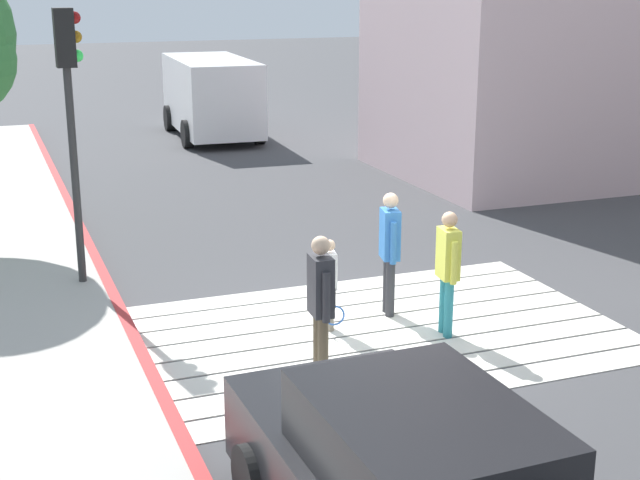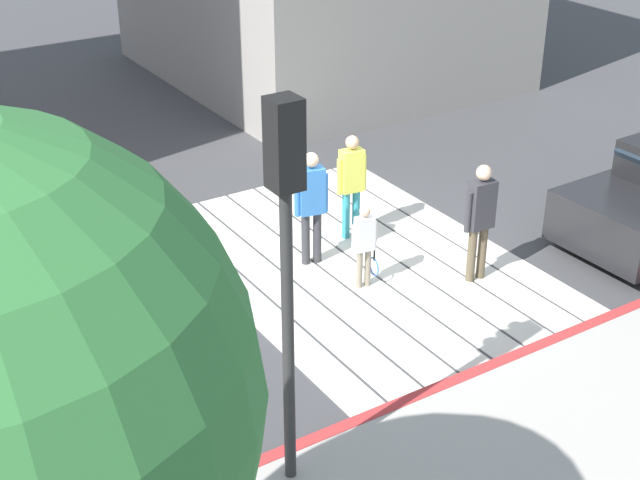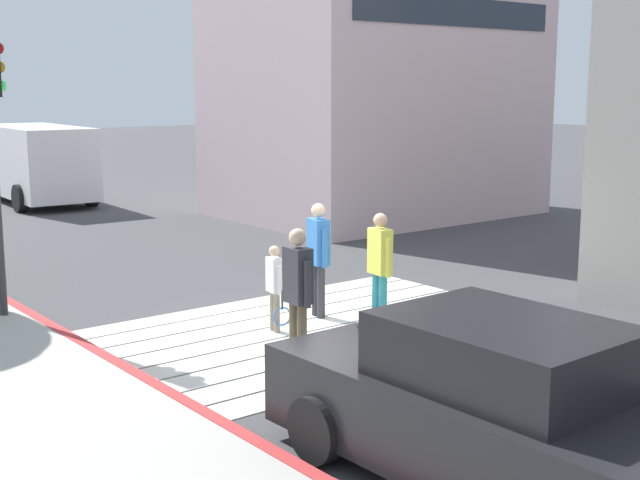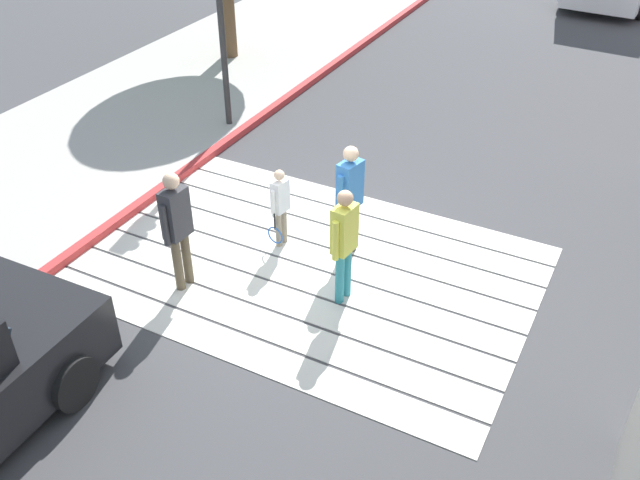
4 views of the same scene
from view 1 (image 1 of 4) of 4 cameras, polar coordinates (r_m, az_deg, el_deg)
The scene contains 9 objects.
ground_plane at distance 12.52m, azimuth 3.94°, elevation -5.75°, with size 120.00×120.00×0.00m, color #424244.
crosswalk_stripes at distance 12.51m, azimuth 3.94°, elevation -5.73°, with size 6.40×4.35×0.01m.
curb_painted at distance 11.60m, azimuth -10.93°, elevation -7.49°, with size 0.16×40.00×0.13m, color #BC3333.
van_down_street at distance 27.85m, azimuth -6.82°, elevation 9.02°, with size 2.55×5.30×2.35m.
traffic_light_corner at distance 14.00m, azimuth -15.38°, elevation 8.91°, with size 0.39×0.28×4.24m.
pedestrian_adult_lead at distance 12.16m, azimuth 8.01°, elevation -1.52°, with size 0.26×0.50×1.72m.
pedestrian_adult_trailing at distance 12.81m, azimuth 4.39°, elevation -0.30°, with size 0.30×0.51×1.79m.
pedestrian_adult_side at distance 10.63m, azimuth 0.05°, elevation -3.67°, with size 0.26×0.53×1.81m.
pedestrian_child_with_racket at distance 12.30m, azimuth 0.61°, elevation -2.52°, with size 0.28×0.41×1.29m.
Camera 1 is at (-4.92, -10.53, 4.65)m, focal length 51.09 mm.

